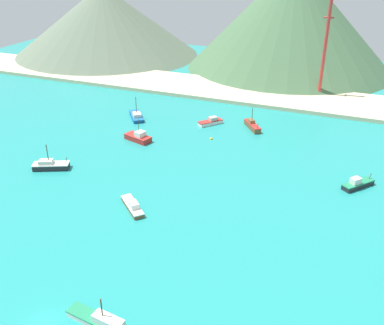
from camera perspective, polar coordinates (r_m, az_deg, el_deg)
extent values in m
cube|color=teal|center=(84.76, -5.78, -6.36)|extent=(260.00, 280.00, 0.50)
cube|color=#232328|center=(97.87, 20.62, -2.74)|extent=(6.25, 7.07, 0.98)
cube|color=#238C5B|center=(97.60, 20.67, -2.44)|extent=(6.38, 7.21, 0.20)
cube|color=silver|center=(96.62, 20.37, -2.21)|extent=(2.47, 2.54, 1.22)
cylinder|color=#4C3823|center=(99.71, 22.01, -1.67)|extent=(0.46, 0.53, 1.33)
cube|color=brown|center=(121.31, 7.79, 4.63)|extent=(6.22, 7.41, 1.27)
cube|color=red|center=(121.04, 7.81, 4.95)|extent=(6.35, 7.55, 0.20)
cube|color=brown|center=(121.69, 7.66, 5.35)|extent=(2.38, 2.53, 0.86)
cylinder|color=#4C3823|center=(117.72, 8.48, 4.68)|extent=(0.53, 0.65, 1.71)
cylinder|color=#4C3823|center=(120.52, 7.80, 6.29)|extent=(0.15, 0.15, 3.71)
cube|color=silver|center=(63.57, -11.63, -19.68)|extent=(10.50, 3.30, 0.76)
cube|color=#238C5B|center=(63.23, -11.67, -19.37)|extent=(10.71, 3.37, 0.20)
cube|color=silver|center=(62.14, -10.76, -19.44)|extent=(4.61, 2.10, 1.09)
cylinder|color=#4C3823|center=(61.21, -11.61, -17.84)|extent=(0.17, 0.17, 2.81)
cube|color=red|center=(113.76, -6.99, 3.12)|extent=(7.59, 4.94, 1.21)
cube|color=red|center=(113.48, -7.00, 3.45)|extent=(7.74, 5.04, 0.20)
cube|color=silver|center=(112.60, -6.71, 3.69)|extent=(2.64, 2.79, 1.31)
cylinder|color=#4C3823|center=(112.03, -6.92, 4.79)|extent=(0.13, 0.13, 3.14)
cube|color=#14478C|center=(128.87, -7.17, 5.90)|extent=(7.82, 8.92, 0.78)
cube|color=#1E669E|center=(128.70, -7.18, 6.11)|extent=(7.97, 9.10, 0.20)
cube|color=beige|center=(127.46, -7.12, 6.16)|extent=(3.70, 3.89, 0.89)
cylinder|color=#4C3823|center=(127.15, -7.23, 7.40)|extent=(0.17, 0.17, 4.50)
cube|color=#232328|center=(103.69, -17.72, -0.49)|extent=(8.17, 5.68, 1.18)
cube|color=white|center=(103.39, -17.77, -0.15)|extent=(8.33, 5.79, 0.20)
cube|color=beige|center=(103.43, -18.33, 0.09)|extent=(3.60, 3.07, 0.84)
cylinder|color=#4C3823|center=(102.20, -15.93, 0.25)|extent=(0.66, 0.40, 1.59)
cylinder|color=#4C3823|center=(102.30, -18.19, 1.25)|extent=(0.19, 0.19, 3.76)
cube|color=silver|center=(123.31, 2.37, 5.14)|extent=(6.07, 6.79, 0.89)
cube|color=red|center=(123.11, 2.37, 5.38)|extent=(6.19, 6.93, 0.20)
cube|color=#B2ADA3|center=(123.33, 2.72, 5.69)|extent=(2.74, 2.83, 0.94)
cube|color=brown|center=(85.45, -7.70, -5.69)|extent=(7.28, 6.83, 0.72)
cube|color=white|center=(85.21, -7.72, -5.43)|extent=(7.42, 6.97, 0.20)
cube|color=silver|center=(84.07, -7.53, -5.41)|extent=(2.71, 2.65, 1.03)
sphere|color=gold|center=(113.86, 2.51, 3.07)|extent=(0.79, 0.79, 0.79)
cube|color=beige|center=(149.11, 7.92, 8.86)|extent=(247.00, 23.45, 1.20)
cone|color=#60705B|center=(203.68, -11.27, 17.49)|extent=(80.82, 80.82, 29.26)
cone|color=#476B47|center=(180.83, 12.74, 17.94)|extent=(79.24, 79.24, 39.89)
cylinder|color=#B7332D|center=(147.39, 16.75, 13.71)|extent=(1.05, 1.05, 30.52)
cylinder|color=#B7332D|center=(145.67, 17.28, 17.43)|extent=(3.05, 0.52, 0.52)
cylinder|color=#B7332D|center=(146.67, 16.95, 15.10)|extent=(0.52, 2.44, 0.52)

